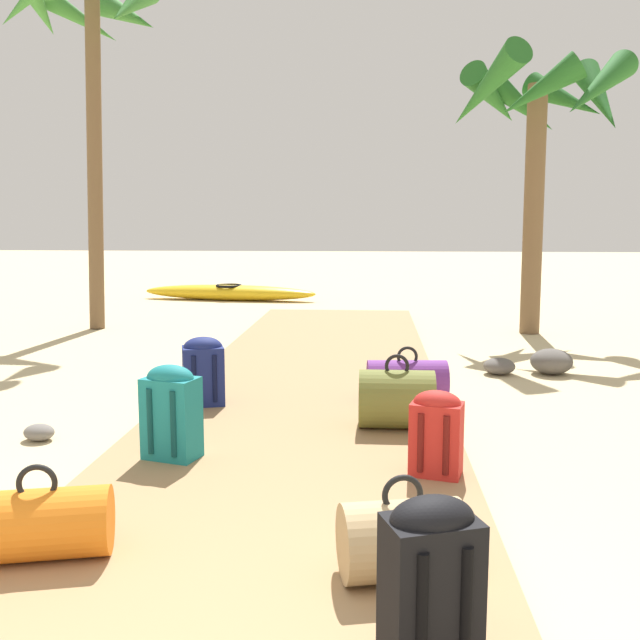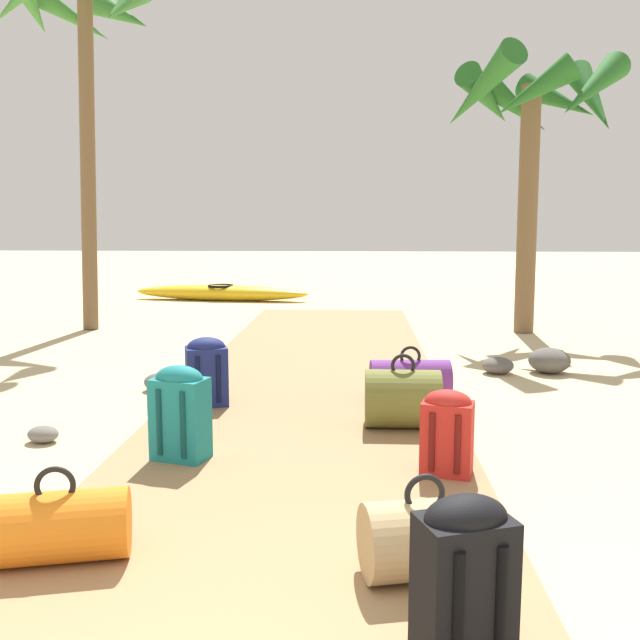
# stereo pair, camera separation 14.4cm
# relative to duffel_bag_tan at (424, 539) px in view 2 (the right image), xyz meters

# --- Properties ---
(ground_plane) EXTENTS (60.00, 60.00, 0.00)m
(ground_plane) POSITION_rel_duffel_bag_tan_xyz_m (-0.64, 2.39, -0.24)
(ground_plane) COLOR #CCB789
(boardwalk) EXTENTS (2.19, 10.02, 0.08)m
(boardwalk) POSITION_rel_duffel_bag_tan_xyz_m (-0.64, 3.39, -0.20)
(boardwalk) COLOR #9E7A51
(boardwalk) RESTS_ON ground
(duffel_bag_tan) EXTENTS (0.53, 0.41, 0.42)m
(duffel_bag_tan) POSITION_rel_duffel_bag_tan_xyz_m (0.00, 0.00, 0.00)
(duffel_bag_tan) COLOR tan
(duffel_bag_tan) RESTS_ON boardwalk
(backpack_black) EXTENTS (0.32, 0.27, 0.59)m
(backpack_black) POSITION_rel_duffel_bag_tan_xyz_m (0.06, -0.63, 0.15)
(backpack_black) COLOR black
(backpack_black) RESTS_ON boardwalk
(backpack_red) EXTENTS (0.31, 0.26, 0.47)m
(backpack_red) POSITION_rel_duffel_bag_tan_xyz_m (0.23, 1.15, 0.09)
(backpack_red) COLOR red
(backpack_red) RESTS_ON boardwalk
(backpack_teal) EXTENTS (0.36, 0.28, 0.56)m
(backpack_teal) POSITION_rel_duffel_bag_tan_xyz_m (-1.29, 1.32, 0.14)
(backpack_teal) COLOR #197A7F
(backpack_teal) RESTS_ON boardwalk
(duffel_bag_orange) EXTENTS (0.63, 0.42, 0.40)m
(duffel_bag_orange) POSITION_rel_duffel_bag_tan_xyz_m (-1.49, 0.05, -0.01)
(duffel_bag_orange) COLOR orange
(duffel_bag_orange) RESTS_ON boardwalk
(duffel_bag_olive) EXTENTS (0.51, 0.40, 0.51)m
(duffel_bag_olive) POSITION_rel_duffel_bag_tan_xyz_m (0.05, 2.04, 0.04)
(duffel_bag_olive) COLOR olive
(duffel_bag_olive) RESTS_ON boardwalk
(backpack_navy) EXTENTS (0.36, 0.32, 0.52)m
(backpack_navy) POSITION_rel_duffel_bag_tan_xyz_m (-1.40, 2.55, 0.12)
(backpack_navy) COLOR navy
(backpack_navy) RESTS_ON boardwalk
(duffel_bag_purple) EXTENTS (0.64, 0.36, 0.43)m
(duffel_bag_purple) POSITION_rel_duffel_bag_tan_xyz_m (0.15, 2.79, 0.00)
(duffel_bag_purple) COLOR #6B2D84
(duffel_bag_purple) RESTS_ON boardwalk
(palm_tree_far_right) EXTENTS (2.42, 2.21, 3.62)m
(palm_tree_far_right) POSITION_rel_duffel_bag_tan_xyz_m (2.02, 6.78, 2.60)
(palm_tree_far_right) COLOR brown
(palm_tree_far_right) RESTS_ON ground
(palm_tree_far_left) EXTENTS (2.09, 2.23, 4.81)m
(palm_tree_far_left) POSITION_rel_duffel_bag_tan_xyz_m (-3.94, 6.80, 3.75)
(palm_tree_far_left) COLOR brown
(palm_tree_far_left) RESTS_ON ground
(kayak) EXTENTS (3.38, 0.97, 0.30)m
(kayak) POSITION_rel_duffel_bag_tan_xyz_m (-2.81, 10.36, -0.09)
(kayak) COLOR gold
(kayak) RESTS_ON ground
(rock_left_mid) EXTENTS (0.26, 0.24, 0.11)m
(rock_left_mid) POSITION_rel_duffel_bag_tan_xyz_m (-2.36, 1.83, -0.18)
(rock_left_mid) COLOR slate
(rock_left_mid) RESTS_ON ground
(rock_right_far) EXTENTS (0.43, 0.43, 0.16)m
(rock_right_far) POSITION_rel_duffel_bag_tan_xyz_m (1.11, 4.16, -0.16)
(rock_right_far) COLOR #5B5651
(rock_right_far) RESTS_ON ground
(rock_left_near) EXTENTS (0.30, 0.28, 0.15)m
(rock_left_near) POSITION_rel_duffel_bag_tan_xyz_m (-1.99, 3.30, -0.16)
(rock_left_near) COLOR #5B5651
(rock_left_near) RESTS_ON ground
(rock_right_near) EXTENTS (0.56, 0.56, 0.24)m
(rock_right_near) POSITION_rel_duffel_bag_tan_xyz_m (1.62, 4.22, -0.11)
(rock_right_near) COLOR #5B5651
(rock_right_near) RESTS_ON ground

